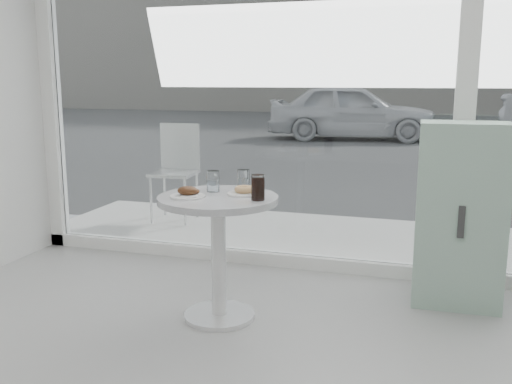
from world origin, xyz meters
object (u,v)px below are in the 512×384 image
(water_tumbler_a, at_px, (213,182))
(water_tumbler_b, at_px, (244,181))
(plate_fritter, at_px, (188,193))
(cola_glass, at_px, (258,188))
(main_table, at_px, (218,232))
(car_white, at_px, (352,111))
(patio_chair, at_px, (177,165))
(mint_cabinet, at_px, (460,215))
(plate_donut, at_px, (244,191))

(water_tumbler_a, xyz_separation_m, water_tumbler_b, (0.16, 0.11, -0.00))
(water_tumbler_a, height_order, water_tumbler_b, water_tumbler_a)
(plate_fritter, bearing_deg, cola_glass, 6.07)
(main_table, bearing_deg, car_white, 93.80)
(patio_chair, relative_size, plate_fritter, 4.68)
(patio_chair, xyz_separation_m, plate_fritter, (1.10, -2.18, 0.20))
(plate_fritter, bearing_deg, mint_cabinet, 26.65)
(patio_chair, height_order, water_tumbler_a, patio_chair)
(patio_chair, relative_size, water_tumbler_a, 7.40)
(main_table, bearing_deg, water_tumbler_a, 122.57)
(patio_chair, distance_m, car_white, 8.95)
(water_tumbler_a, distance_m, cola_glass, 0.38)
(mint_cabinet, height_order, car_white, car_white)
(car_white, distance_m, plate_donut, 10.98)
(mint_cabinet, bearing_deg, car_white, 100.07)
(plate_donut, bearing_deg, water_tumbler_a, 171.06)
(water_tumbler_a, height_order, cola_glass, cola_glass)
(mint_cabinet, distance_m, water_tumbler_b, 1.41)
(patio_chair, distance_m, water_tumbler_a, 2.31)
(water_tumbler_b, distance_m, cola_glass, 0.33)
(plate_fritter, bearing_deg, car_white, 92.99)
(main_table, xyz_separation_m, plate_donut, (0.14, 0.09, 0.24))
(main_table, relative_size, car_white, 0.19)
(cola_glass, bearing_deg, mint_cabinet, 32.87)
(mint_cabinet, bearing_deg, water_tumbler_b, -162.43)
(water_tumbler_b, bearing_deg, cola_glass, -57.08)
(plate_fritter, height_order, water_tumbler_a, water_tumbler_a)
(main_table, relative_size, plate_fritter, 3.73)
(main_table, height_order, car_white, car_white)
(mint_cabinet, height_order, water_tumbler_a, mint_cabinet)
(car_white, distance_m, plate_fritter, 11.13)
(mint_cabinet, distance_m, plate_donut, 1.41)
(car_white, bearing_deg, main_table, 176.60)
(car_white, bearing_deg, mint_cabinet, -175.56)
(main_table, height_order, plate_fritter, plate_fritter)
(patio_chair, relative_size, water_tumbler_b, 7.57)
(car_white, relative_size, water_tumbler_a, 30.88)
(car_white, height_order, plate_donut, car_white)
(plate_fritter, height_order, water_tumbler_b, water_tumbler_b)
(plate_fritter, distance_m, water_tumbler_a, 0.22)
(water_tumbler_a, bearing_deg, plate_donut, -8.94)
(main_table, distance_m, plate_donut, 0.29)
(mint_cabinet, relative_size, car_white, 0.30)
(plate_donut, bearing_deg, patio_chair, 124.72)
(water_tumbler_a, bearing_deg, patio_chair, 120.80)
(mint_cabinet, distance_m, car_white, 10.56)
(plate_fritter, distance_m, cola_glass, 0.42)
(main_table, xyz_separation_m, car_white, (-0.73, 11.03, 0.14))
(mint_cabinet, height_order, plate_donut, mint_cabinet)
(water_tumbler_a, xyz_separation_m, cola_glass, (0.34, -0.16, 0.01))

